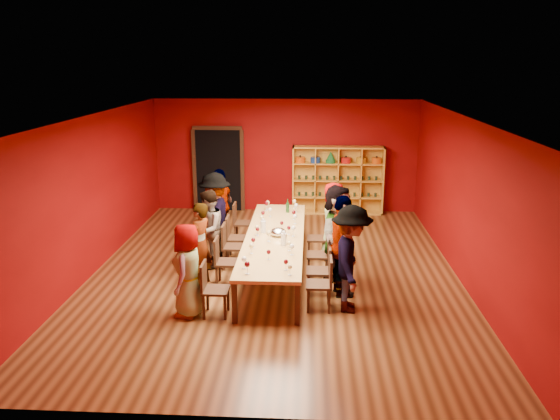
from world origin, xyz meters
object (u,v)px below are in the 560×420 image
(person_right_1, at_px, (342,246))
(chair_person_right_2, at_px, (322,252))
(spittoon_bowl, at_px, (278,232))
(person_right_0, at_px, (351,259))
(person_left_0, at_px, (188,270))
(chair_person_left_1, at_px, (223,259))
(person_left_1, at_px, (200,244))
(chair_person_right_1, at_px, (323,268))
(chair_person_left_3, at_px, (233,235))
(tasting_table, at_px, (275,238))
(chair_person_right_0, at_px, (324,281))
(chair_person_left_2, at_px, (229,244))
(chair_person_left_4, at_px, (240,220))
(wine_bottle, at_px, (288,207))
(person_left_2, at_px, (208,229))
(shelving_unit, at_px, (338,177))
(chair_person_right_3, at_px, (321,236))
(person_right_3, at_px, (333,221))
(chair_person_left_0, at_px, (211,286))
(person_left_4, at_px, (221,205))
(person_left_3, at_px, (215,216))
(person_right_2, at_px, (337,232))

(person_right_1, relative_size, chair_person_right_2, 2.02)
(chair_person_right_2, relative_size, spittoon_bowl, 2.92)
(person_right_0, bearing_deg, person_right_1, 15.11)
(person_left_0, bearing_deg, chair_person_right_2, 132.22)
(chair_person_left_1, height_order, person_left_1, person_left_1)
(chair_person_right_1, bearing_deg, person_left_0, -157.52)
(chair_person_left_3, distance_m, chair_person_right_1, 2.51)
(chair_person_right_1, distance_m, spittoon_bowl, 1.32)
(tasting_table, distance_m, chair_person_right_0, 1.85)
(chair_person_right_0, bearing_deg, chair_person_left_2, 135.77)
(person_right_0, relative_size, chair_person_right_1, 2.00)
(chair_person_left_1, xyz_separation_m, chair_person_left_2, (0.00, 0.85, 0.00))
(chair_person_left_4, bearing_deg, wine_bottle, -8.99)
(chair_person_right_1, bearing_deg, chair_person_left_2, 146.95)
(person_left_2, height_order, chair_person_right_2, person_left_2)
(person_left_0, distance_m, person_left_1, 1.24)
(shelving_unit, bearing_deg, wine_bottle, -114.25)
(chair_person_left_4, relative_size, chair_person_right_1, 1.00)
(chair_person_right_3, bearing_deg, person_right_3, 0.00)
(chair_person_left_0, distance_m, person_left_4, 3.73)
(chair_person_left_4, xyz_separation_m, chair_person_right_1, (1.82, -2.79, 0.00))
(person_left_0, xyz_separation_m, chair_person_right_0, (2.18, 0.31, -0.27))
(person_right_3, bearing_deg, tasting_table, 146.16)
(chair_person_right_1, xyz_separation_m, spittoon_bowl, (-0.84, 0.97, 0.33))
(person_right_3, bearing_deg, wine_bottle, 71.53)
(shelving_unit, bearing_deg, spittoon_bowl, -106.96)
(chair_person_left_2, height_order, person_left_3, person_left_3)
(person_right_1, height_order, person_right_3, person_right_1)
(person_left_3, relative_size, person_right_0, 1.01)
(person_left_4, xyz_separation_m, wine_bottle, (1.51, -0.17, 0.03))
(person_left_4, xyz_separation_m, spittoon_bowl, (1.40, -1.82, -0.02))
(chair_person_left_3, distance_m, chair_person_right_3, 1.82)
(spittoon_bowl, distance_m, wine_bottle, 1.66)
(chair_person_left_4, height_order, spittoon_bowl, spittoon_bowl)
(person_right_0, distance_m, person_right_2, 1.41)
(person_left_2, relative_size, person_right_1, 0.87)
(chair_person_left_2, bearing_deg, chair_person_right_0, -44.23)
(shelving_unit, height_order, person_left_1, shelving_unit)
(person_left_3, xyz_separation_m, chair_person_left_4, (0.36, 1.07, -0.40))
(person_left_0, distance_m, person_right_3, 3.62)
(person_left_0, xyz_separation_m, chair_person_left_1, (0.36, 1.24, -0.27))
(chair_person_left_4, bearing_deg, chair_person_left_2, -90.00)
(person_right_0, xyz_separation_m, chair_person_right_1, (-0.43, 0.59, -0.40))
(shelving_unit, bearing_deg, person_left_2, -123.24)
(person_left_2, distance_m, person_right_1, 2.80)
(person_left_1, height_order, person_right_1, person_right_1)
(tasting_table, relative_size, chair_person_left_1, 5.06)
(chair_person_left_2, distance_m, person_right_2, 2.17)
(person_left_2, distance_m, person_left_4, 1.61)
(person_right_1, xyz_separation_m, person_right_2, (-0.04, 0.81, -0.00))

